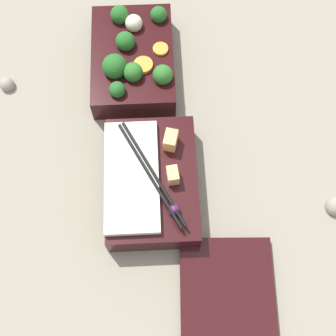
{
  "coord_description": "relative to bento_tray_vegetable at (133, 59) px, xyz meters",
  "views": [
    {
      "loc": [
        0.4,
        0.03,
        0.74
      ],
      "look_at": [
        0.11,
        0.04,
        0.05
      ],
      "focal_mm": 50.0,
      "sensor_mm": 36.0,
      "label": 1
    }
  ],
  "objects": [
    {
      "name": "bento_lid",
      "position": [
        0.44,
        0.13,
        -0.02
      ],
      "size": [
        0.21,
        0.15,
        0.01
      ],
      "primitive_type": "cube",
      "rotation": [
        0.0,
        0.0,
        -0.04
      ],
      "color": "black",
      "rests_on": "ground_plane"
    },
    {
      "name": "ground_plane",
      "position": [
        0.11,
        0.01,
        -0.03
      ],
      "size": [
        3.0,
        3.0,
        0.0
      ],
      "primitive_type": "plane",
      "color": "gray"
    },
    {
      "name": "pebble_0",
      "position": [
        0.03,
        -0.23,
        -0.03
      ],
      "size": [
        0.03,
        0.03,
        0.03
      ],
      "primitive_type": "sphere",
      "color": "gray",
      "rests_on": "ground_plane"
    },
    {
      "name": "pebble_1",
      "position": [
        0.29,
        0.33,
        -0.02
      ],
      "size": [
        0.03,
        0.03,
        0.03
      ],
      "primitive_type": "sphere",
      "color": "gray",
      "rests_on": "ground_plane"
    },
    {
      "name": "bento_tray_vegetable",
      "position": [
        0.0,
        0.0,
        0.0
      ],
      "size": [
        0.21,
        0.15,
        0.08
      ],
      "color": "black",
      "rests_on": "ground_plane"
    },
    {
      "name": "bento_tray_rice",
      "position": [
        0.24,
        0.02,
        -0.0
      ],
      "size": [
        0.21,
        0.15,
        0.08
      ],
      "color": "black",
      "rests_on": "ground_plane"
    }
  ]
}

